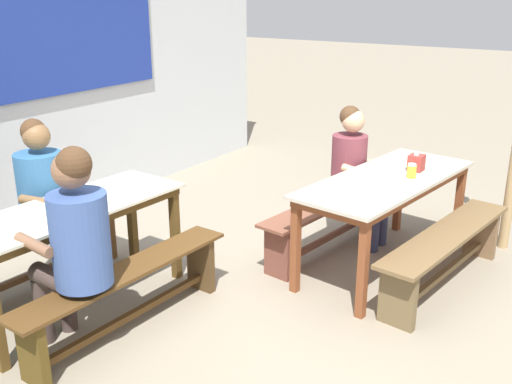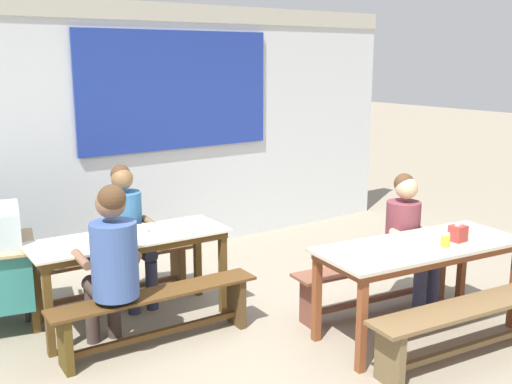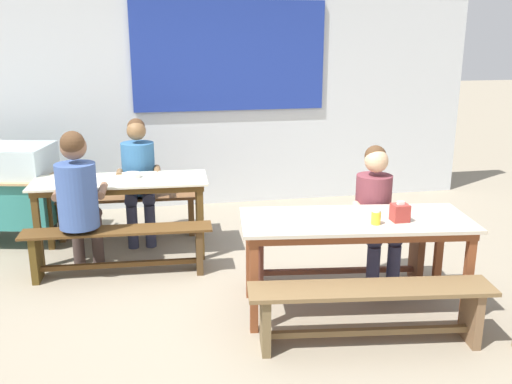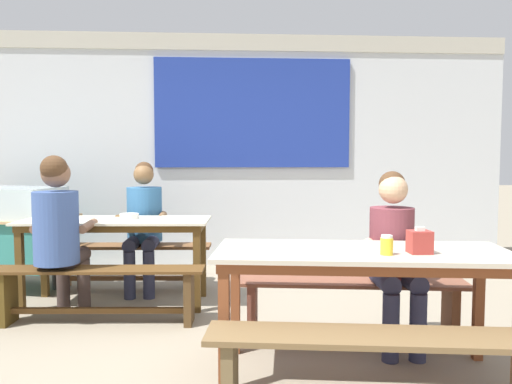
{
  "view_description": "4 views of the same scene",
  "coord_description": "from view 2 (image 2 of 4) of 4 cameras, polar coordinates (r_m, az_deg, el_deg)",
  "views": [
    {
      "loc": [
        -3.45,
        -2.05,
        2.2
      ],
      "look_at": [
        -0.13,
        0.14,
        0.82
      ],
      "focal_mm": 41.66,
      "sensor_mm": 36.0,
      "label": 1
    },
    {
      "loc": [
        -2.97,
        -3.5,
        2.26
      ],
      "look_at": [
        0.11,
        0.8,
        1.07
      ],
      "focal_mm": 42.65,
      "sensor_mm": 36.0,
      "label": 2
    },
    {
      "loc": [
        -0.7,
        -4.35,
        2.15
      ],
      "look_at": [
        0.23,
        0.37,
        0.79
      ],
      "focal_mm": 39.56,
      "sensor_mm": 36.0,
      "label": 3
    },
    {
      "loc": [
        0.03,
        -3.33,
        1.33
      ],
      "look_at": [
        0.25,
        0.29,
        1.08
      ],
      "focal_mm": 34.24,
      "sensor_mm": 36.0,
      "label": 4
    }
  ],
  "objects": [
    {
      "name": "ground_plane",
      "position": [
        5.11,
        4.33,
        -13.62
      ],
      "size": [
        40.0,
        40.0,
        0.0
      ],
      "primitive_type": "plane",
      "color": "gray"
    },
    {
      "name": "backdrop_wall",
      "position": [
        6.97,
        -10.1,
        6.09
      ],
      "size": [
        7.01,
        0.23,
        2.83
      ],
      "color": "silver",
      "rests_on": "ground_plane"
    },
    {
      "name": "dining_table_far",
      "position": [
        5.27,
        -11.73,
        -4.95
      ],
      "size": [
        1.71,
        0.7,
        0.78
      ],
      "color": "beige",
      "rests_on": "ground_plane"
    },
    {
      "name": "dining_table_near",
      "position": [
        5.12,
        15.16,
        -5.55
      ],
      "size": [
        1.84,
        0.92,
        0.78
      ],
      "color": "beige",
      "rests_on": "ground_plane"
    },
    {
      "name": "bench_far_back",
      "position": [
        5.87,
        -13.46,
        -7.15
      ],
      "size": [
        1.63,
        0.36,
        0.45
      ],
      "color": "brown",
      "rests_on": "ground_plane"
    },
    {
      "name": "bench_far_front",
      "position": [
        4.94,
        -9.25,
        -10.95
      ],
      "size": [
        1.71,
        0.36,
        0.45
      ],
      "color": "#533618",
      "rests_on": "ground_plane"
    },
    {
      "name": "bench_near_back",
      "position": [
        5.62,
        11.18,
        -7.99
      ],
      "size": [
        1.68,
        0.49,
        0.45
      ],
      "color": "brown",
      "rests_on": "ground_plane"
    },
    {
      "name": "bench_near_front",
      "position": [
        4.91,
        19.23,
        -11.45
      ],
      "size": [
        1.75,
        0.53,
        0.45
      ],
      "color": "brown",
      "rests_on": "ground_plane"
    },
    {
      "name": "person_left_back_turned",
      "position": [
        4.71,
        -13.36,
        -6.08
      ],
      "size": [
        0.47,
        0.58,
        1.35
      ],
      "color": "#443531",
      "rests_on": "ground_plane"
    },
    {
      "name": "person_center_facing",
      "position": [
        5.73,
        -12.07,
        -3.12
      ],
      "size": [
        0.46,
        0.59,
        1.29
      ],
      "color": "#2E314A",
      "rests_on": "ground_plane"
    },
    {
      "name": "person_right_near_table",
      "position": [
        5.63,
        14.08,
        -3.77
      ],
      "size": [
        0.43,
        0.52,
        1.24
      ],
      "color": "#30324F",
      "rests_on": "ground_plane"
    },
    {
      "name": "tissue_box",
      "position": [
        5.24,
        18.41,
        -3.68
      ],
      "size": [
        0.12,
        0.11,
        0.16
      ],
      "color": "#A2342E",
      "rests_on": "dining_table_near"
    },
    {
      "name": "condiment_jar",
      "position": [
        5.06,
        17.33,
        -4.31
      ],
      "size": [
        0.07,
        0.07,
        0.11
      ],
      "color": "yellow",
      "rests_on": "dining_table_near"
    },
    {
      "name": "soup_bowl",
      "position": [
        5.33,
        -10.96,
        -3.48
      ],
      "size": [
        0.17,
        0.17,
        0.05
      ],
      "primitive_type": "cylinder",
      "color": "silver",
      "rests_on": "dining_table_far"
    }
  ]
}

